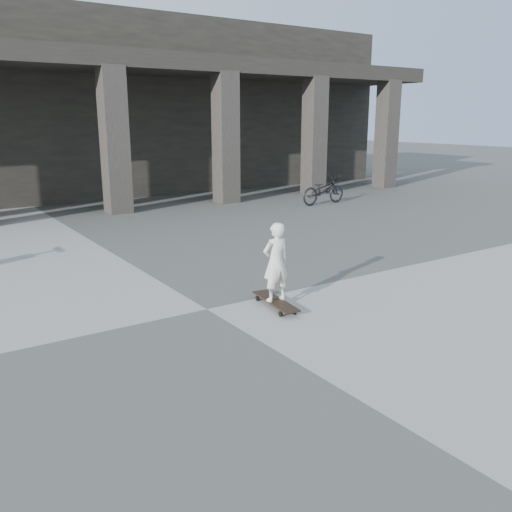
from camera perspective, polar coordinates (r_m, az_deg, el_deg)
ground at (r=7.72m, az=-5.22°, el=-5.61°), size 90.00×90.00×0.00m
colonnade at (r=20.46m, az=-24.80°, el=14.20°), size 28.00×8.82×6.00m
longboard at (r=7.75m, az=2.06°, el=-4.84°), size 0.38×1.06×0.10m
child at (r=7.57m, az=2.09°, el=-0.65°), size 0.41×0.27×1.13m
bicycle at (r=17.15m, az=7.11°, el=6.90°), size 1.71×0.67×0.88m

